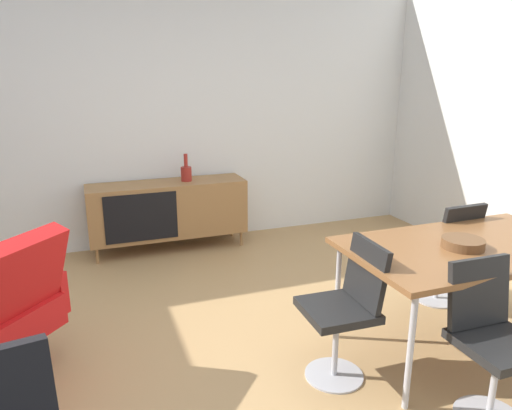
% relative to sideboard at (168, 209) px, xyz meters
% --- Properties ---
extents(ground_plane, '(8.32, 8.32, 0.00)m').
position_rel_sideboard_xyz_m(ground_plane, '(-0.20, -2.30, -0.44)').
color(ground_plane, tan).
extents(wall_back, '(6.80, 0.12, 2.80)m').
position_rel_sideboard_xyz_m(wall_back, '(-0.20, 0.30, 0.96)').
color(wall_back, silver).
rests_on(wall_back, ground_plane).
extents(sideboard, '(1.60, 0.45, 0.72)m').
position_rel_sideboard_xyz_m(sideboard, '(0.00, 0.00, 0.00)').
color(sideboard, olive).
rests_on(sideboard, ground_plane).
extents(vase_cobalt, '(0.11, 0.11, 0.28)m').
position_rel_sideboard_xyz_m(vase_cobalt, '(0.21, 0.00, 0.37)').
color(vase_cobalt, maroon).
rests_on(vase_cobalt, sideboard).
extents(dining_table, '(1.60, 0.90, 0.74)m').
position_rel_sideboard_xyz_m(dining_table, '(1.50, -2.54, 0.26)').
color(dining_table, brown).
rests_on(dining_table, ground_plane).
extents(wooden_bowl_on_table, '(0.26, 0.26, 0.06)m').
position_rel_sideboard_xyz_m(wooden_bowl_on_table, '(1.42, -2.57, 0.33)').
color(wooden_bowl_on_table, brown).
rests_on(wooden_bowl_on_table, dining_table).
extents(dining_chair_near_window, '(0.44, 0.41, 0.86)m').
position_rel_sideboard_xyz_m(dining_chair_near_window, '(0.62, -2.54, 0.03)').
color(dining_chair_near_window, black).
rests_on(dining_chair_near_window, ground_plane).
extents(dining_chair_back_right, '(0.41, 0.44, 0.86)m').
position_rel_sideboard_xyz_m(dining_chair_back_right, '(1.86, -1.98, 0.03)').
color(dining_chair_back_right, black).
rests_on(dining_chair_back_right, ground_plane).
extents(dining_chair_front_left, '(0.41, 0.43, 0.86)m').
position_rel_sideboard_xyz_m(dining_chair_front_left, '(1.16, -3.10, 0.03)').
color(dining_chair_front_left, black).
rests_on(dining_chair_front_left, ground_plane).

